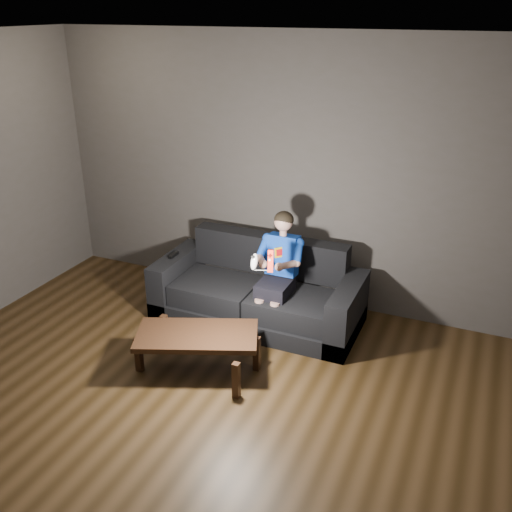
% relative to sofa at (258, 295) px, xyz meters
% --- Properties ---
extents(floor, '(5.00, 5.00, 0.00)m').
position_rel_sofa_xyz_m(floor, '(-0.02, -1.91, -0.25)').
color(floor, black).
rests_on(floor, ground).
extents(back_wall, '(5.00, 0.04, 2.70)m').
position_rel_sofa_xyz_m(back_wall, '(-0.02, 0.59, 1.10)').
color(back_wall, '#3F3B37').
rests_on(back_wall, ground).
extents(ceiling, '(5.00, 5.00, 0.02)m').
position_rel_sofa_xyz_m(ceiling, '(-0.02, -1.91, 2.45)').
color(ceiling, beige).
rests_on(ceiling, back_wall).
extents(sofa, '(2.02, 0.87, 0.78)m').
position_rel_sofa_xyz_m(sofa, '(0.00, 0.00, 0.00)').
color(sofa, black).
rests_on(sofa, floor).
extents(child, '(0.44, 0.53, 1.07)m').
position_rel_sofa_xyz_m(child, '(0.23, -0.05, 0.42)').
color(child, black).
rests_on(child, sofa).
extents(wii_remote_red, '(0.07, 0.08, 0.20)m').
position_rel_sofa_xyz_m(wii_remote_red, '(0.31, -0.47, 0.63)').
color(wii_remote_red, red).
rests_on(wii_remote_red, child).
extents(nunchuk_white, '(0.08, 0.11, 0.16)m').
position_rel_sofa_xyz_m(nunchuk_white, '(0.16, -0.46, 0.59)').
color(nunchuk_white, silver).
rests_on(nunchuk_white, child).
extents(wii_remote_black, '(0.04, 0.15, 0.03)m').
position_rel_sofa_xyz_m(wii_remote_black, '(-0.91, -0.07, 0.31)').
color(wii_remote_black, black).
rests_on(wii_remote_black, sofa).
extents(coffee_table, '(1.13, 0.85, 0.37)m').
position_rel_sofa_xyz_m(coffee_table, '(-0.12, -1.03, 0.06)').
color(coffee_table, black).
rests_on(coffee_table, floor).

